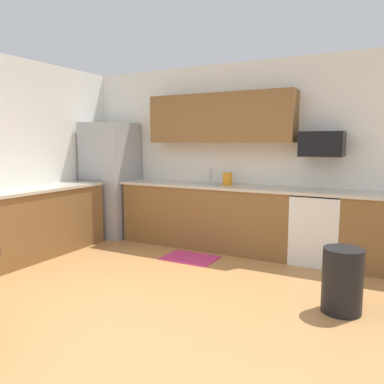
% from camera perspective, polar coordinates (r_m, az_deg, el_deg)
% --- Properties ---
extents(ground_plane, '(12.00, 12.00, 0.00)m').
position_cam_1_polar(ground_plane, '(3.73, -7.54, -17.23)').
color(ground_plane, '#B77F47').
extents(wall_back, '(5.80, 0.10, 2.70)m').
position_cam_1_polar(wall_back, '(5.76, 7.74, 5.33)').
color(wall_back, white).
rests_on(wall_back, ground).
extents(cabinet_run_back, '(2.60, 0.60, 0.90)m').
position_cam_1_polar(cabinet_run_back, '(5.72, 2.11, -3.71)').
color(cabinet_run_back, brown).
rests_on(cabinet_run_back, ground).
extents(cabinet_run_back_right, '(0.95, 0.60, 0.90)m').
position_cam_1_polar(cabinet_run_back_right, '(5.17, 26.66, -5.70)').
color(cabinet_run_back_right, brown).
rests_on(cabinet_run_back_right, ground).
extents(cabinet_run_left, '(0.60, 2.00, 0.90)m').
position_cam_1_polar(cabinet_run_left, '(5.68, -22.06, -4.34)').
color(cabinet_run_left, brown).
rests_on(cabinet_run_left, ground).
extents(countertop_back, '(4.80, 0.64, 0.04)m').
position_cam_1_polar(countertop_back, '(5.47, 6.39, 0.72)').
color(countertop_back, beige).
rests_on(countertop_back, cabinet_run_back).
extents(countertop_left, '(0.64, 2.00, 0.04)m').
position_cam_1_polar(countertop_left, '(5.60, -22.29, 0.38)').
color(countertop_left, beige).
rests_on(countertop_left, cabinet_run_left).
extents(upper_cabinets_back, '(2.20, 0.34, 0.70)m').
position_cam_1_polar(upper_cabinets_back, '(5.68, 4.16, 10.90)').
color(upper_cabinets_back, brown).
extents(refrigerator, '(0.76, 0.70, 1.87)m').
position_cam_1_polar(refrigerator, '(6.52, -12.01, 1.80)').
color(refrigerator, '#9EA0A5').
rests_on(refrigerator, ground).
extents(oven_range, '(0.60, 0.60, 0.91)m').
position_cam_1_polar(oven_range, '(5.24, 18.12, -5.06)').
color(oven_range, white).
rests_on(oven_range, ground).
extents(microwave, '(0.54, 0.36, 0.32)m').
position_cam_1_polar(microwave, '(5.22, 18.79, 6.77)').
color(microwave, black).
extents(sink_basin, '(0.48, 0.40, 0.14)m').
position_cam_1_polar(sink_basin, '(5.66, 2.03, 0.58)').
color(sink_basin, '#A5A8AD').
rests_on(sink_basin, countertop_back).
extents(sink_faucet, '(0.02, 0.02, 0.24)m').
position_cam_1_polar(sink_faucet, '(5.80, 2.82, 2.33)').
color(sink_faucet, '#B2B5BA').
rests_on(sink_faucet, countertop_back).
extents(trash_bin, '(0.36, 0.36, 0.60)m').
position_cam_1_polar(trash_bin, '(3.84, 21.47, -12.15)').
color(trash_bin, black).
rests_on(trash_bin, ground).
extents(floor_mat, '(0.70, 0.50, 0.01)m').
position_cam_1_polar(floor_mat, '(5.23, -0.29, -9.79)').
color(floor_mat, '#CC3372').
rests_on(floor_mat, ground).
extents(kettle, '(0.14, 0.14, 0.20)m').
position_cam_1_polar(kettle, '(5.55, 5.31, 1.88)').
color(kettle, orange).
rests_on(kettle, countertop_back).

